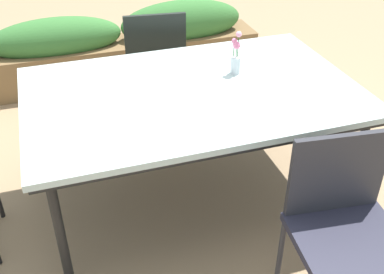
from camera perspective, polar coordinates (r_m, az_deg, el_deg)
ground_plane at (r=3.09m, az=-1.60°, el=-7.06°), size 12.00×12.00×0.00m
dining_table at (r=2.66m, az=0.00°, el=4.81°), size 1.85×1.18×0.78m
chair_near_right at (r=2.28m, az=18.11°, el=-9.81°), size 0.55×0.55×0.89m
chair_far_side at (r=3.58m, az=-4.53°, el=8.86°), size 0.50×0.50×0.94m
flower_vase at (r=2.80m, az=5.32°, el=9.50°), size 0.06×0.06×0.26m
planter_box at (r=4.45m, az=-8.25°, el=10.82°), size 2.54×0.41×0.68m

